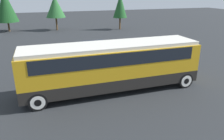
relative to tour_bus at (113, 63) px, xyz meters
name	(u,v)px	position (x,y,z in m)	size (l,w,h in m)	color
ground_plane	(112,90)	(-0.10, 0.00, -1.88)	(120.00, 120.00, 0.00)	#26282B
tour_bus	(113,63)	(0.00, 0.00, 0.00)	(11.25, 2.67, 3.12)	black
parked_car_near	(95,49)	(0.84, 8.31, -1.16)	(4.58, 1.86, 1.44)	silver
parked_car_mid	(144,49)	(5.41, 6.53, -1.14)	(4.74, 1.79, 1.48)	#7A6B5B
tree_left	(55,7)	(-1.33, 25.14, 1.89)	(3.10, 3.10, 5.47)	brown
tree_center	(120,6)	(8.88, 22.55, 1.97)	(2.30, 2.30, 5.78)	brown
tree_right	(6,6)	(-8.77, 26.38, 2.07)	(3.43, 3.43, 6.40)	brown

